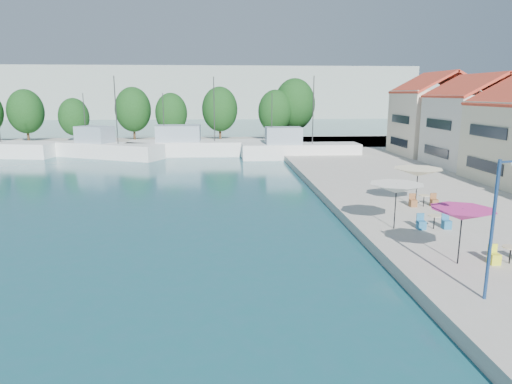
{
  "coord_description": "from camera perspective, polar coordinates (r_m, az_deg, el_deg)",
  "views": [
    {
      "loc": [
        -1.28,
        -1.72,
        7.74
      ],
      "look_at": [
        0.79,
        26.0,
        1.73
      ],
      "focal_mm": 32.0,
      "sensor_mm": 36.0,
      "label": 1
    }
  ],
  "objects": [
    {
      "name": "tree_07",
      "position": [
        70.81,
        2.41,
        10.03
      ],
      "size": [
        5.22,
        5.22,
        7.73
      ],
      "color": "#3F2B19",
      "rests_on": "quay_far"
    },
    {
      "name": "trawler_03",
      "position": [
        59.29,
        -7.4,
        5.65
      ],
      "size": [
        18.25,
        4.81,
        10.2
      ],
      "rotation": [
        0.0,
        0.0,
        -0.0
      ],
      "color": "white",
      "rests_on": "ground"
    },
    {
      "name": "trawler_04",
      "position": [
        55.77,
        5.22,
        5.29
      ],
      "size": [
        14.19,
        3.71,
        10.2
      ],
      "rotation": [
        0.0,
        0.0,
        -0.0
      ],
      "color": "silver",
      "rests_on": "ground"
    },
    {
      "name": "umbrella_cream",
      "position": [
        30.98,
        19.58,
        2.35
      ],
      "size": [
        3.13,
        3.13,
        2.47
      ],
      "color": "black",
      "rests_on": "quay_right"
    },
    {
      "name": "quay_far",
      "position": [
        69.45,
        -9.84,
        5.88
      ],
      "size": [
        90.0,
        16.0,
        0.6
      ],
      "primitive_type": "cube",
      "color": "#ADA99C",
      "rests_on": "ground"
    },
    {
      "name": "umbrella_pink",
      "position": [
        20.98,
        24.38,
        -2.58
      ],
      "size": [
        2.69,
        2.69,
        2.43
      ],
      "color": "black",
      "rests_on": "quay_right"
    },
    {
      "name": "umbrella_white",
      "position": [
        25.31,
        17.15,
        0.43
      ],
      "size": [
        2.9,
        2.9,
        2.46
      ],
      "color": "black",
      "rests_on": "quay_right"
    },
    {
      "name": "tree_06",
      "position": [
        72.59,
        -4.55,
        10.28
      ],
      "size": [
        5.55,
        5.55,
        8.21
      ],
      "color": "#3F2B19",
      "rests_on": "quay_far"
    },
    {
      "name": "tree_08",
      "position": [
        72.88,
        4.83,
        10.86
      ],
      "size": [
        6.41,
        6.41,
        9.49
      ],
      "color": "#3F2B19",
      "rests_on": "quay_far"
    },
    {
      "name": "cafe_table_02",
      "position": [
        26.36,
        21.35,
        -3.72
      ],
      "size": [
        1.82,
        0.7,
        0.76
      ],
      "color": "black",
      "rests_on": "quay_right"
    },
    {
      "name": "street_lamp",
      "position": [
        17.72,
        28.4,
        -1.19
      ],
      "size": [
        1.01,
        0.47,
        5.03
      ],
      "rotation": [
        0.0,
        0.0,
        0.29
      ],
      "color": "navy",
      "rests_on": "quay_right"
    },
    {
      "name": "tree_04",
      "position": [
        74.33,
        -15.12,
        9.92
      ],
      "size": [
        5.51,
        5.51,
        8.16
      ],
      "color": "#3F2B19",
      "rests_on": "quay_far"
    },
    {
      "name": "cafe_table_01",
      "position": [
        22.51,
        29.15,
        -7.13
      ],
      "size": [
        1.82,
        0.7,
        0.76
      ],
      "color": "black",
      "rests_on": "quay_right"
    },
    {
      "name": "tree_05",
      "position": [
        72.38,
        -10.55,
        9.67
      ],
      "size": [
        4.91,
        4.91,
        7.27
      ],
      "color": "#3F2B19",
      "rests_on": "quay_far"
    },
    {
      "name": "hill_west",
      "position": [
        164.25,
        -14.65,
        11.92
      ],
      "size": [
        180.0,
        40.0,
        16.0
      ],
      "primitive_type": "cube",
      "color": "#909E94",
      "rests_on": "ground"
    },
    {
      "name": "building_06",
      "position": [
        58.51,
        21.63,
        9.17
      ],
      "size": [
        9.0,
        8.8,
        10.2
      ],
      "color": "beige",
      "rests_on": "quay_right"
    },
    {
      "name": "building_05",
      "position": [
        50.56,
        26.03,
        8.18
      ],
      "size": [
        8.4,
        8.8,
        9.7
      ],
      "color": "silver",
      "rests_on": "quay_right"
    },
    {
      "name": "tree_02",
      "position": [
        77.5,
        -26.84,
        8.97
      ],
      "size": [
        5.28,
        5.28,
        7.81
      ],
      "color": "#3F2B19",
      "rests_on": "quay_far"
    },
    {
      "name": "cafe_table_03",
      "position": [
        31.31,
        20.22,
        -1.2
      ],
      "size": [
        1.82,
        0.7,
        0.76
      ],
      "color": "black",
      "rests_on": "quay_right"
    },
    {
      "name": "tree_03",
      "position": [
        73.21,
        -21.82,
        8.71
      ],
      "size": [
        4.41,
        4.41,
        6.52
      ],
      "color": "#3F2B19",
      "rests_on": "quay_far"
    },
    {
      "name": "hill_east",
      "position": [
        186.36,
        8.72,
        11.54
      ],
      "size": [
        140.0,
        40.0,
        12.0
      ],
      "primitive_type": "cube",
      "color": "#909E94",
      "rests_on": "ground"
    },
    {
      "name": "trawler_02",
      "position": [
        59.24,
        -18.15,
        5.14
      ],
      "size": [
        13.91,
        9.17,
        10.2
      ],
      "rotation": [
        0.0,
        0.0,
        -0.45
      ],
      "color": "white",
      "rests_on": "ground"
    }
  ]
}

